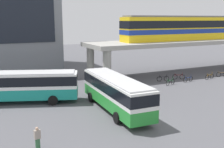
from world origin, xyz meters
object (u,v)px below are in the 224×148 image
bicycle_black (163,79)px  pedestrian_waiting_near_stop (37,139)px  bus_secondary (23,84)px  train (178,28)px  bus_main (115,90)px  bicycle_red (179,77)px  bicycle_blue (188,79)px  bicycle_brown (222,74)px  bicycle_orange (209,77)px  bicycle_green (170,82)px

bicycle_black → pedestrian_waiting_near_stop: size_ratio=1.10×
bus_secondary → bicycle_black: size_ratio=6.45×
train → bicycle_black: 9.92m
bus_main → bicycle_red: (14.33, 8.05, -1.63)m
bus_secondary → bicycle_black: bus_secondary is taller
pedestrian_waiting_near_stop → bicycle_red: bearing=29.5°
bicycle_black → bicycle_blue: (2.88, -1.87, 0.00)m
bicycle_brown → bicycle_blue: size_ratio=0.93×
bicycle_orange → bicycle_green: size_ratio=1.02×
bicycle_brown → bicycle_black: bearing=171.2°
train → bicycle_brown: bearing=-55.7°
bus_main → bicycle_blue: 15.74m
bicycle_brown → bicycle_green: (-10.22, -0.66, 0.00)m
bicycle_brown → bicycle_orange: bearing=-172.4°
train → pedestrian_waiting_near_stop: (-25.51, -17.05, -6.42)m
bicycle_orange → bicycle_red: (-4.02, 1.97, 0.00)m
bicycle_blue → bicycle_green: bearing=-174.7°
bicycle_black → bicycle_green: 2.23m
bicycle_brown → bicycle_orange: 2.98m
bicycle_blue → pedestrian_waiting_near_stop: pedestrian_waiting_near_stop is taller
bicycle_brown → bus_main: bearing=-163.1°
train → bus_secondary: (-24.66, -5.88, -5.17)m
bus_secondary → bicycle_brown: 28.71m
bus_main → bicycle_black: bearing=34.7°
bicycle_red → bicycle_green: bearing=-145.4°
train → bicycle_blue: 9.65m
bicycle_blue → pedestrian_waiting_near_stop: 25.08m
bicycle_brown → bicycle_orange: size_ratio=0.94×
bicycle_brown → pedestrian_waiting_near_stop: size_ratio=1.05×
pedestrian_waiting_near_stop → train: bearing=33.8°
bicycle_black → bicycle_red: same height
bicycle_orange → bicycle_red: 4.48m
pedestrian_waiting_near_stop → bicycle_black: bearing=32.8°
train → bus_secondary: train is taller
train → bicycle_brown: size_ratio=11.56×
bicycle_green → bicycle_black: bearing=78.6°
train → bus_main: train is taller
bicycle_green → bicycle_red: size_ratio=1.06×
bicycle_black → bicycle_brown: (9.78, -1.52, 0.00)m
bus_main → pedestrian_waiting_near_stop: 9.55m
bicycle_orange → pedestrian_waiting_near_stop: (-26.56, -10.80, 0.38)m
bicycle_green → pedestrian_waiting_near_stop: bearing=-151.4°
bus_secondary → bicycle_red: bus_secondary is taller
bicycle_green → bus_main: bearing=-152.3°
train → bicycle_red: bearing=-124.8°
bicycle_red → bicycle_black: bearing=-178.8°
bus_main → bicycle_orange: size_ratio=6.24×
bicycle_green → bicycle_red: bearing=34.6°
bicycle_black → pedestrian_waiting_near_stop: (-19.73, -12.71, 0.38)m
train → bicycle_green: size_ratio=11.04×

